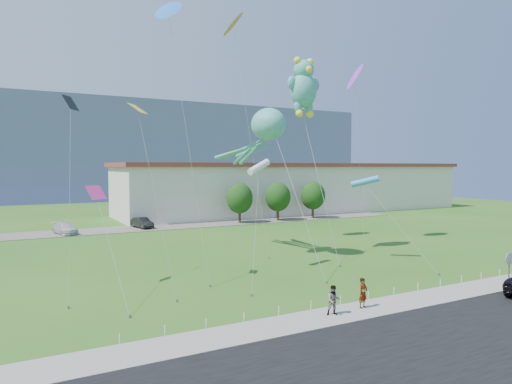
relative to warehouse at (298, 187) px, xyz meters
The scene contains 25 objects.
ground 51.27m from the warehouse, 120.58° to the right, with size 160.00×160.00×0.00m, color #285919.
road 58.28m from the warehouse, 116.57° to the right, with size 80.00×8.00×0.06m, color black.
sidewalk 53.65m from the warehouse, 119.08° to the right, with size 80.00×2.50×0.10m, color gray.
parking_strip 27.82m from the warehouse, 160.91° to the right, with size 70.00×6.00×0.06m, color #59544C.
hill_ridge 80.76m from the warehouse, 108.89° to the left, with size 160.00×50.00×25.00m, color slate.
warehouse is the anchor object (origin of this frame).
stop_sign 51.00m from the warehouse, 108.90° to the right, with size 0.80×0.07×2.50m.
rope_fence 52.37m from the warehouse, 119.85° to the right, with size 26.05×0.05×0.50m.
tree_near 18.88m from the warehouse, 147.99° to the right, with size 3.60×3.60×5.47m.
tree_mid 14.16m from the warehouse, 135.00° to the right, with size 3.60×3.60×5.47m.
tree_far 10.80m from the warehouse, 111.80° to the right, with size 3.60×3.60×5.47m.
pedestrian_left 53.64m from the warehouse, 119.65° to the right, with size 0.59×0.39×1.61m, color gray.
pedestrian_right 54.91m from the warehouse, 121.46° to the right, with size 0.74×0.58×1.53m, color gray.
parked_car_white 39.23m from the warehouse, 165.56° to the right, with size 1.76×4.32×1.25m, color silver.
parked_car_black 30.43m from the warehouse, 162.90° to the right, with size 1.37×3.94×1.30m, color black.
octopus_kite 40.41m from the warehouse, 128.03° to the right, with size 2.60×15.57×12.37m.
teddy_bear_kite 39.39m from the warehouse, 122.74° to the right, with size 3.22×6.81×17.02m.
small_kite_pink 52.36m from the warehouse, 136.92° to the right, with size 1.29×7.59×6.45m.
small_kite_blue 47.31m from the warehouse, 135.83° to the right, with size 1.80×8.00×20.13m.
small_kite_black 52.37m from the warehouse, 139.55° to the right, with size 1.67×6.60×12.23m.
small_kite_orange 38.48m from the warehouse, 133.61° to the right, with size 1.80×8.29×21.94m.
small_kite_white 44.94m from the warehouse, 127.07° to the right, with size 3.93×6.99×8.07m.
small_kite_cyan 41.01m from the warehouse, 115.81° to the right, with size 1.54×7.53×6.90m.
small_kite_purple 34.46m from the warehouse, 113.61° to the right, with size 3.25×5.10×17.22m.
small_kite_yellow 51.42m from the warehouse, 134.36° to the right, with size 1.66×5.17×11.73m.
Camera 1 is at (-16.87, -21.04, 7.67)m, focal length 32.00 mm.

